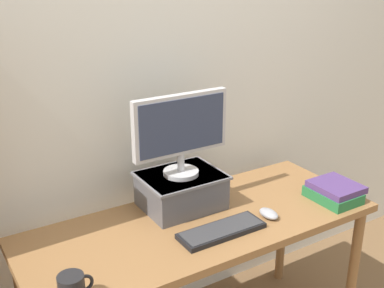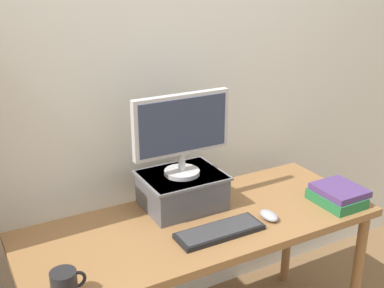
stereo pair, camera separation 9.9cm
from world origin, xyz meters
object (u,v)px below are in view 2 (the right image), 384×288
object	(u,v)px
desk	(200,236)
computer_mouse	(269,216)
computer_monitor	(182,130)
riser_box	(182,189)
coffee_mug	(65,284)
keyboard	(220,231)
book_stack	(338,195)

from	to	relation	value
desk	computer_mouse	size ratio (longest dim) A/B	15.24
computer_monitor	computer_mouse	distance (m)	0.54
riser_box	computer_monitor	world-z (taller)	computer_monitor
coffee_mug	desk	bearing A→B (deg)	19.33
computer_monitor	keyboard	distance (m)	0.47
book_stack	riser_box	bearing A→B (deg)	153.57
desk	computer_monitor	world-z (taller)	computer_monitor
keyboard	computer_mouse	size ratio (longest dim) A/B	3.64
desk	book_stack	size ratio (longest dim) A/B	6.83
riser_box	book_stack	world-z (taller)	riser_box
riser_box	coffee_mug	xyz separation A→B (m)	(-0.65, -0.39, -0.04)
riser_box	computer_mouse	distance (m)	0.41
desk	computer_mouse	xyz separation A→B (m)	(0.27, -0.14, 0.10)
riser_box	computer_mouse	xyz separation A→B (m)	(0.28, -0.29, -0.07)
desk	coffee_mug	size ratio (longest dim) A/B	12.92
desk	riser_box	bearing A→B (deg)	92.46
riser_box	computer_mouse	world-z (taller)	riser_box
riser_box	coffee_mug	size ratio (longest dim) A/B	3.01
computer_mouse	coffee_mug	world-z (taller)	coffee_mug
computer_mouse	coffee_mug	size ratio (longest dim) A/B	0.85
desk	coffee_mug	world-z (taller)	coffee_mug
riser_box	coffee_mug	world-z (taller)	riser_box
coffee_mug	book_stack	bearing A→B (deg)	2.78
riser_box	computer_monitor	distance (m)	0.29
desk	computer_mouse	distance (m)	0.32
computer_monitor	book_stack	bearing A→B (deg)	-26.32
desk	keyboard	xyz separation A→B (m)	(0.02, -0.14, 0.09)
desk	coffee_mug	xyz separation A→B (m)	(-0.66, -0.23, 0.13)
book_stack	coffee_mug	world-z (taller)	coffee_mug
keyboard	book_stack	bearing A→B (deg)	-2.83
riser_box	book_stack	size ratio (longest dim) A/B	1.59
desk	computer_mouse	world-z (taller)	computer_mouse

